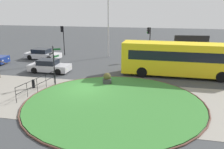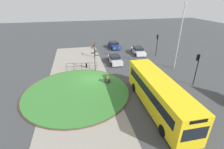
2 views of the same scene
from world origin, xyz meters
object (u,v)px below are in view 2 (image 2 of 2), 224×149
car_oncoming (114,45)px  street_tree_bare (94,49)px  car_near_lane (138,51)px  traffic_light_near (157,40)px  car_far_lane (115,59)px  traffic_light_far (197,63)px  lamppost_tall (180,36)px  signpost_directional (95,58)px  bollard_foreground (86,65)px  planter_near_signpost (107,80)px  bus_yellow (158,93)px

car_oncoming → street_tree_bare: street_tree_bare is taller
car_near_lane → street_tree_bare: (0.00, -8.68, 0.85)m
traffic_light_near → street_tree_bare: (-1.61, -11.67, -1.45)m
car_near_lane → car_far_lane: bearing=-52.6°
car_far_lane → traffic_light_far: size_ratio=1.03×
car_far_lane → lamppost_tall: bearing=63.7°
signpost_directional → street_tree_bare: (-6.17, 0.64, -0.51)m
traffic_light_near → lamppost_tall: 6.78m
bollard_foreground → car_near_lane: size_ratio=0.17×
bollard_foreground → planter_near_signpost: planter_near_signpost is taller
signpost_directional → car_far_lane: signpost_directional is taller
bollard_foreground → lamppost_tall: (3.23, 13.68, 4.75)m
car_oncoming → planter_near_signpost: car_oncoming is taller
car_near_lane → traffic_light_far: bearing=14.1°
signpost_directional → bollard_foreground: (-1.38, -1.29, -1.58)m
bus_yellow → traffic_light_near: bearing=154.9°
lamppost_tall → planter_near_signpost: (2.52, -11.38, -4.67)m
signpost_directional → traffic_light_near: bearing=110.3°
car_far_lane → planter_near_signpost: size_ratio=4.06×
car_near_lane → planter_near_signpost: 13.43m
signpost_directional → planter_near_signpost: signpost_directional is taller
traffic_light_near → traffic_light_far: 11.76m
planter_near_signpost → signpost_directional: bearing=-167.0°
lamppost_tall → bollard_foreground: bearing=-103.3°
street_tree_bare → lamppost_tall: bearing=55.7°
lamppost_tall → planter_near_signpost: lamppost_tall is taller
signpost_directional → traffic_light_far: traffic_light_far is taller
bollard_foreground → traffic_light_far: 15.84m
signpost_directional → car_near_lane: size_ratio=0.74×
lamppost_tall → street_tree_bare: lamppost_tall is taller
car_near_lane → street_tree_bare: bearing=-86.3°
bus_yellow → car_near_lane: bearing=166.1°
bollard_foreground → street_tree_bare: (-4.79, 1.93, 1.08)m
signpost_directional → bus_yellow: size_ratio=0.30×
planter_near_signpost → street_tree_bare: (-10.54, -0.37, 1.00)m
traffic_light_far → planter_near_signpost: 11.40m
street_tree_bare → bollard_foreground: bearing=-22.0°
traffic_light_far → planter_near_signpost: bearing=72.4°
traffic_light_far → traffic_light_near: bearing=-5.6°
bus_yellow → street_tree_bare: bus_yellow is taller
street_tree_bare → planter_near_signpost: bearing=2.0°
car_far_lane → car_near_lane: bearing=123.4°
car_far_lane → car_oncoming: size_ratio=1.00×
planter_near_signpost → traffic_light_near: bearing=128.3°
bus_yellow → lamppost_tall: 12.09m
bus_yellow → car_near_lane: 17.49m
bus_yellow → traffic_light_far: (-3.52, 6.86, 1.24)m
bollard_foreground → traffic_light_near: bearing=103.1°
bus_yellow → car_far_lane: size_ratio=2.66×
signpost_directional → traffic_light_near: 13.16m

